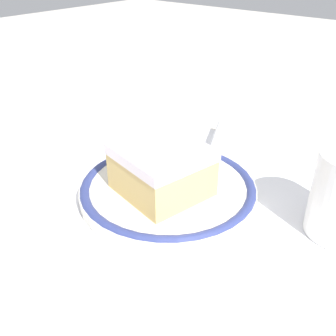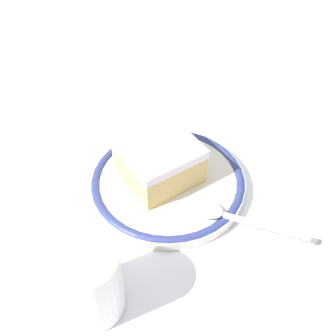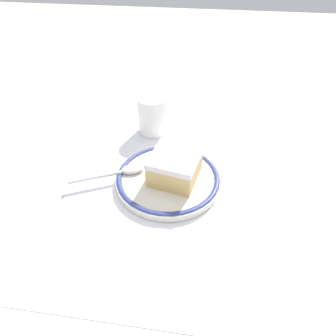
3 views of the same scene
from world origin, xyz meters
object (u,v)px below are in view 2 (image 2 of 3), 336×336
(cake_slice, at_px, (158,160))
(plate, at_px, (168,183))
(spoon, at_px, (224,214))
(cup, at_px, (89,286))

(cake_slice, bearing_deg, plate, -82.55)
(plate, distance_m, spoon, 0.08)
(plate, relative_size, cake_slice, 1.90)
(cup, bearing_deg, plate, 19.32)
(cake_slice, bearing_deg, spoon, -86.99)
(spoon, relative_size, cup, 1.60)
(cake_slice, relative_size, cup, 1.21)
(plate, bearing_deg, spoon, -87.76)
(spoon, bearing_deg, cake_slice, 93.01)
(spoon, bearing_deg, plate, 92.24)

